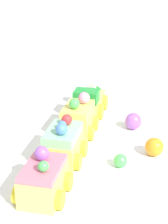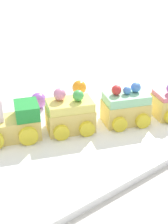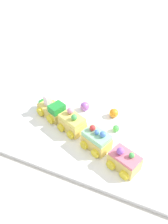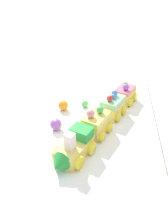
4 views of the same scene
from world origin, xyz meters
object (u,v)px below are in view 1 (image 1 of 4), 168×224
Objects in this scene: cake_car_strawberry at (44,180)px; gumball_orange at (154,147)px; cake_train_locomotive at (90,101)px; cake_car_mint at (63,145)px; gumball_purple at (133,121)px; gumball_green at (120,161)px; cake_car_lemon at (78,119)px.

cake_car_strawberry is 2.97× the size of gumball_orange.
cake_car_mint is at bearing -179.97° from cake_train_locomotive.
cake_car_strawberry is at bearing 136.27° from gumball_purple.
cake_car_strawberry reaches higher than gumball_green.
gumball_purple is 1.03× the size of gumball_orange.
gumball_orange is 0.07m from gumball_green.
cake_car_mint reaches higher than gumball_green.
cake_train_locomotive is 4.25× the size of gumball_orange.
gumball_green is (-0.13, 0.06, -0.01)m from gumball_purple.
gumball_orange is (-0.10, -0.01, -0.00)m from gumball_purple.
cake_car_lemon is 0.15m from gumball_orange.
gumball_purple reaches higher than gumball_green.
cake_car_lemon is 0.10m from cake_car_mint.
gumball_green is (-0.13, -0.05, -0.02)m from cake_car_lemon.
gumball_orange is at bearing -110.95° from cake_car_lemon.
cake_train_locomotive is 0.31m from cake_car_strawberry.
cake_train_locomotive is at bearing 33.37° from gumball_purple.
cake_train_locomotive is 0.21m from cake_car_mint.
gumball_purple is at bearing -34.40° from cake_car_mint.
cake_car_strawberry reaches higher than gumball_orange.
cake_car_lemon is at bearing 47.38° from gumball_orange.
cake_train_locomotive reaches higher than cake_car_strawberry.
gumball_purple is at bearing -23.91° from gumball_green.
gumball_purple is (0.10, -0.14, -0.01)m from cake_car_mint.
cake_train_locomotive and cake_car_mint have the same top height.
cake_car_lemon reaches higher than cake_car_mint.
cake_car_lemon is at bearing -0.07° from cake_car_strawberry.
cake_car_mint is 4.26× the size of gumball_green.
gumball_green is at bearing -138.13° from cake_car_lemon.
gumball_orange is 1.43× the size of gumball_green.
gumball_purple is at bearing 3.04° from gumball_orange.
cake_car_lemon is 0.20m from cake_car_strawberry.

